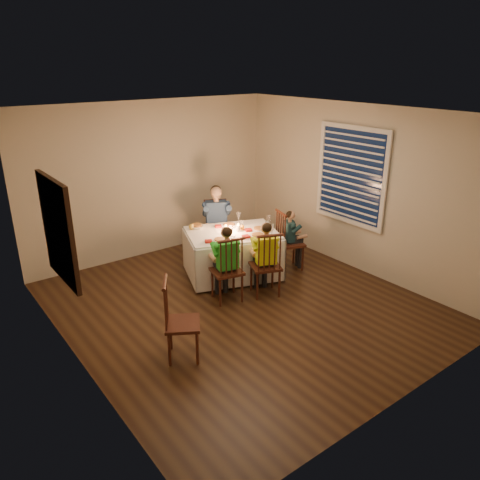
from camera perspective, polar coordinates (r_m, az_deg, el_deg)
ground at (r=6.57m, az=0.22°, el=-7.92°), size 5.00×5.00×0.00m
wall_left at (r=5.09m, az=-20.36°, el=-2.05°), size 0.02×5.00×2.60m
wall_right at (r=7.57m, az=13.99°, el=6.05°), size 0.02×5.00×2.60m
wall_back at (r=8.10m, az=-10.65°, el=7.28°), size 4.50×0.02×2.60m
ceiling at (r=5.77m, az=0.25°, el=15.28°), size 5.00×5.00×0.00m
dining_table at (r=7.23m, az=-0.94°, el=-0.57°), size 1.65×1.42×0.69m
chair_adult at (r=8.12m, az=-2.78°, el=-2.02°), size 0.54×0.53×0.98m
chair_near_left at (r=6.72m, az=-1.57°, el=-7.22°), size 0.48×0.47×0.98m
chair_near_right at (r=6.88m, az=3.04°, el=-6.52°), size 0.52×0.51×0.98m
chair_end at (r=7.72m, az=6.00°, el=-3.40°), size 0.49×0.50×0.98m
chair_extra at (r=5.58m, az=-6.80°, el=-13.88°), size 0.53×0.54×0.97m
adult at (r=8.12m, az=-2.78°, el=-2.02°), size 0.60×0.58×1.25m
child_green at (r=6.72m, az=-1.57°, el=-7.22°), size 0.44×0.42×1.10m
child_yellow at (r=6.88m, az=3.04°, el=-6.52°), size 0.47×0.46×1.10m
child_teal at (r=7.72m, az=6.00°, el=-3.40°), size 0.35×0.37×0.98m
setting_adult at (r=7.42m, az=-1.33°, el=1.79°), size 0.33×0.33×0.02m
setting_green at (r=6.81m, az=-2.39°, el=-0.04°), size 0.33×0.33×0.02m
setting_yellow at (r=6.99m, az=2.17°, el=0.54°), size 0.33×0.33×0.02m
setting_teal at (r=7.26m, az=2.40°, el=1.33°), size 0.33×0.33×0.02m
candle_left at (r=7.12m, az=-1.76°, el=1.27°), size 0.06×0.06×0.10m
candle_right at (r=7.17m, az=-0.21°, el=1.43°), size 0.06×0.06×0.10m
squash at (r=7.29m, az=-5.92°, el=1.60°), size 0.09×0.09×0.09m
orange_fruit at (r=7.23m, az=0.24°, el=1.53°), size 0.08×0.08×0.08m
serving_bowl at (r=7.33m, az=-5.32°, el=1.60°), size 0.29×0.29×0.05m
wall_mirror at (r=5.30m, az=-21.29°, el=1.06°), size 0.06×0.95×1.15m
window_blinds at (r=7.55m, az=13.32°, el=7.64°), size 0.07×1.34×1.54m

